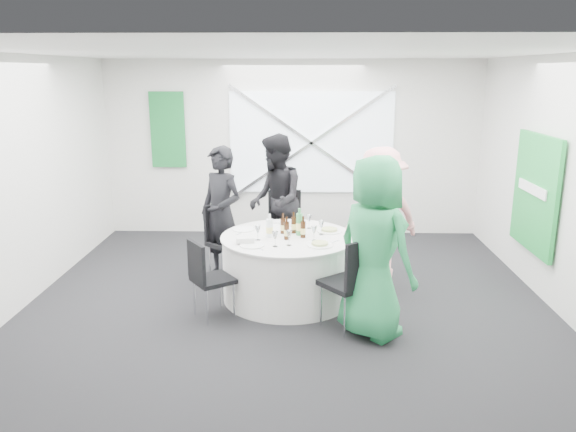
{
  "coord_description": "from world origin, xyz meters",
  "views": [
    {
      "loc": [
        0.17,
        -6.02,
        2.61
      ],
      "look_at": [
        0.0,
        0.2,
        1.0
      ],
      "focal_mm": 35.0,
      "sensor_mm": 36.0,
      "label": 1
    }
  ],
  "objects_px": {
    "chair_back_left": "(224,235)",
    "person_woman_pink": "(380,217)",
    "person_man_back": "(276,201)",
    "banquet_table": "(288,267)",
    "chair_back_right": "(362,243)",
    "green_water_bottle": "(299,225)",
    "chair_back": "(285,222)",
    "chair_front_left": "(206,274)",
    "person_man_back_left": "(221,214)",
    "chair_front_right": "(353,277)",
    "person_woman_green": "(374,248)",
    "clear_water_bottle": "(269,228)"
  },
  "relations": [
    {
      "from": "chair_back_left",
      "to": "person_woman_pink",
      "type": "relative_size",
      "value": 0.56
    },
    {
      "from": "person_man_back",
      "to": "banquet_table",
      "type": "bearing_deg",
      "value": 0.0
    },
    {
      "from": "banquet_table",
      "to": "chair_back_right",
      "type": "relative_size",
      "value": 1.75
    },
    {
      "from": "green_water_bottle",
      "to": "chair_back_left",
      "type": "bearing_deg",
      "value": 146.72
    },
    {
      "from": "chair_back",
      "to": "person_man_back",
      "type": "height_order",
      "value": "person_man_back"
    },
    {
      "from": "banquet_table",
      "to": "chair_back_left",
      "type": "bearing_deg",
      "value": 140.9
    },
    {
      "from": "chair_front_left",
      "to": "green_water_bottle",
      "type": "bearing_deg",
      "value": -91.78
    },
    {
      "from": "chair_front_left",
      "to": "person_man_back_left",
      "type": "height_order",
      "value": "person_man_back_left"
    },
    {
      "from": "person_man_back_left",
      "to": "chair_front_left",
      "type": "bearing_deg",
      "value": -54.13
    },
    {
      "from": "person_woman_pink",
      "to": "green_water_bottle",
      "type": "distance_m",
      "value": 1.1
    },
    {
      "from": "person_man_back_left",
      "to": "green_water_bottle",
      "type": "distance_m",
      "value": 1.14
    },
    {
      "from": "chair_front_left",
      "to": "green_water_bottle",
      "type": "height_order",
      "value": "green_water_bottle"
    },
    {
      "from": "person_man_back_left",
      "to": "chair_back_right",
      "type": "bearing_deg",
      "value": 33.22
    },
    {
      "from": "banquet_table",
      "to": "person_woman_pink",
      "type": "bearing_deg",
      "value": 25.21
    },
    {
      "from": "person_man_back_left",
      "to": "person_man_back",
      "type": "bearing_deg",
      "value": 75.79
    },
    {
      "from": "chair_front_right",
      "to": "person_man_back",
      "type": "bearing_deg",
      "value": -104.99
    },
    {
      "from": "banquet_table",
      "to": "person_woman_pink",
      "type": "distance_m",
      "value": 1.33
    },
    {
      "from": "person_woman_green",
      "to": "green_water_bottle",
      "type": "bearing_deg",
      "value": -5.95
    },
    {
      "from": "chair_front_left",
      "to": "clear_water_bottle",
      "type": "xyz_separation_m",
      "value": [
        0.65,
        0.56,
        0.35
      ]
    },
    {
      "from": "chair_back_left",
      "to": "chair_front_left",
      "type": "distance_m",
      "value": 1.29
    },
    {
      "from": "chair_back",
      "to": "clear_water_bottle",
      "type": "bearing_deg",
      "value": -100.29
    },
    {
      "from": "chair_back_left",
      "to": "clear_water_bottle",
      "type": "xyz_separation_m",
      "value": [
        0.64,
        -0.73,
        0.3
      ]
    },
    {
      "from": "person_woman_green",
      "to": "person_man_back",
      "type": "bearing_deg",
      "value": -16.12
    },
    {
      "from": "chair_back_left",
      "to": "chair_front_right",
      "type": "bearing_deg",
      "value": -96.23
    },
    {
      "from": "chair_back_left",
      "to": "clear_water_bottle",
      "type": "bearing_deg",
      "value": -99.64
    },
    {
      "from": "chair_front_left",
      "to": "clear_water_bottle",
      "type": "distance_m",
      "value": 0.93
    },
    {
      "from": "chair_back",
      "to": "green_water_bottle",
      "type": "height_order",
      "value": "green_water_bottle"
    },
    {
      "from": "person_man_back_left",
      "to": "banquet_table",
      "type": "bearing_deg",
      "value": -0.0
    },
    {
      "from": "banquet_table",
      "to": "person_woman_pink",
      "type": "relative_size",
      "value": 0.9
    },
    {
      "from": "banquet_table",
      "to": "green_water_bottle",
      "type": "bearing_deg",
      "value": 19.67
    },
    {
      "from": "person_man_back_left",
      "to": "green_water_bottle",
      "type": "height_order",
      "value": "person_man_back_left"
    },
    {
      "from": "person_man_back",
      "to": "person_woman_pink",
      "type": "xyz_separation_m",
      "value": [
        1.32,
        -0.64,
        -0.04
      ]
    },
    {
      "from": "banquet_table",
      "to": "person_man_back",
      "type": "bearing_deg",
      "value": 99.67
    },
    {
      "from": "chair_front_right",
      "to": "person_man_back",
      "type": "relative_size",
      "value": 0.55
    },
    {
      "from": "chair_front_left",
      "to": "green_water_bottle",
      "type": "xyz_separation_m",
      "value": [
        0.99,
        0.65,
        0.38
      ]
    },
    {
      "from": "person_man_back",
      "to": "person_woman_pink",
      "type": "height_order",
      "value": "person_man_back"
    },
    {
      "from": "chair_front_right",
      "to": "chair_front_left",
      "type": "bearing_deg",
      "value": -48.01
    },
    {
      "from": "banquet_table",
      "to": "clear_water_bottle",
      "type": "relative_size",
      "value": 5.79
    },
    {
      "from": "person_man_back",
      "to": "person_woman_pink",
      "type": "distance_m",
      "value": 1.47
    },
    {
      "from": "chair_back_left",
      "to": "chair_back_right",
      "type": "xyz_separation_m",
      "value": [
        1.76,
        -0.15,
        -0.04
      ]
    },
    {
      "from": "person_man_back",
      "to": "clear_water_bottle",
      "type": "bearing_deg",
      "value": -10.23
    },
    {
      "from": "person_woman_green",
      "to": "chair_front_right",
      "type": "bearing_deg",
      "value": 25.75
    },
    {
      "from": "chair_front_right",
      "to": "clear_water_bottle",
      "type": "distance_m",
      "value": 1.24
    },
    {
      "from": "chair_back_left",
      "to": "person_man_back",
      "type": "relative_size",
      "value": 0.53
    },
    {
      "from": "chair_front_left",
      "to": "green_water_bottle",
      "type": "distance_m",
      "value": 1.24
    },
    {
      "from": "green_water_bottle",
      "to": "chair_back_right",
      "type": "bearing_deg",
      "value": 32.18
    },
    {
      "from": "chair_front_right",
      "to": "green_water_bottle",
      "type": "height_order",
      "value": "green_water_bottle"
    },
    {
      "from": "person_man_back",
      "to": "person_woman_green",
      "type": "bearing_deg",
      "value": 17.38
    },
    {
      "from": "person_man_back",
      "to": "person_woman_pink",
      "type": "bearing_deg",
      "value": 54.4
    },
    {
      "from": "person_man_back_left",
      "to": "green_water_bottle",
      "type": "relative_size",
      "value": 5.41
    }
  ]
}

